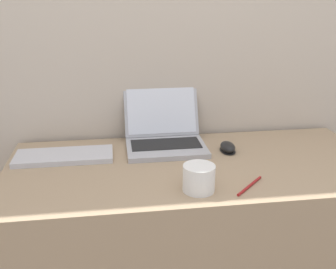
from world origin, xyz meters
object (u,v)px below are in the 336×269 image
at_px(drink_cup, 199,178).
at_px(computer_mouse, 228,147).
at_px(laptop, 164,132).
at_px(external_keyboard, 64,156).
at_px(pen, 250,186).

xyz_separation_m(drink_cup, computer_mouse, (0.19, 0.31, -0.03)).
bearing_deg(computer_mouse, laptop, 156.51).
relative_size(laptop, external_keyboard, 0.88).
bearing_deg(external_keyboard, laptop, 12.29).
height_order(laptop, external_keyboard, laptop).
height_order(computer_mouse, external_keyboard, computer_mouse).
height_order(drink_cup, pen, drink_cup).
bearing_deg(pen, external_keyboard, 152.44).
distance_m(computer_mouse, pen, 0.31).
xyz_separation_m(external_keyboard, pen, (0.63, -0.33, -0.01)).
distance_m(computer_mouse, external_keyboard, 0.64).
relative_size(computer_mouse, external_keyboard, 0.27).
xyz_separation_m(laptop, external_keyboard, (-0.40, -0.09, -0.05)).
bearing_deg(pen, drink_cup, 179.30).
height_order(drink_cup, computer_mouse, drink_cup).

